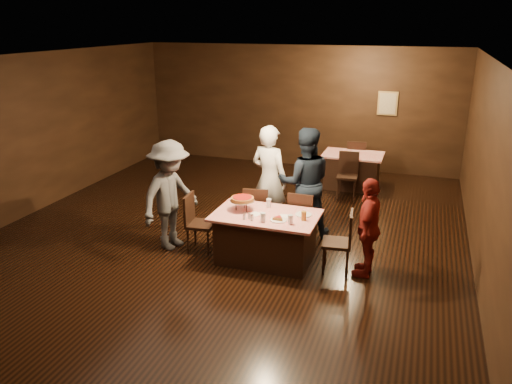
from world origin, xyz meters
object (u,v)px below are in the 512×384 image
(main_table, at_px, (266,237))
(pizza_stand, at_px, (242,199))
(chair_far_left, at_px, (257,212))
(glass_front_right, at_px, (290,219))
(back_table, at_px, (352,171))
(chair_back_far, at_px, (356,160))
(chair_end_left, at_px, (201,223))
(glass_back, at_px, (269,203))
(glass_front_left, at_px, (263,217))
(diner_red_shirt, at_px, (368,227))
(diner_grey_knit, at_px, (170,195))
(chair_far_right, at_px, (303,218))
(diner_white_jacket, at_px, (269,179))
(glass_amber, at_px, (304,216))
(chair_end_right, at_px, (337,242))
(chair_back_near, at_px, (347,176))
(plate_empty, at_px, (303,215))
(diner_navy_hoodie, at_px, (305,182))

(main_table, distance_m, pizza_stand, 0.70)
(chair_far_left, height_order, glass_front_right, chair_far_left)
(back_table, bearing_deg, chair_back_far, 90.00)
(chair_end_left, relative_size, glass_back, 6.79)
(glass_front_left, bearing_deg, diner_red_shirt, 13.16)
(main_table, xyz_separation_m, diner_red_shirt, (1.54, 0.05, 0.36))
(glass_front_left, bearing_deg, chair_far_left, 113.20)
(main_table, height_order, glass_front_left, glass_front_left)
(back_table, xyz_separation_m, glass_front_left, (-0.67, -4.35, 0.46))
(diner_red_shirt, bearing_deg, back_table, -165.30)
(chair_far_left, xyz_separation_m, chair_end_left, (-0.70, -0.75, 0.00))
(diner_grey_knit, distance_m, diner_red_shirt, 3.15)
(back_table, bearing_deg, glass_front_right, -93.65)
(chair_end_left, height_order, glass_front_right, chair_end_left)
(chair_far_left, xyz_separation_m, glass_back, (0.35, -0.45, 0.37))
(chair_far_right, relative_size, diner_white_jacket, 0.50)
(chair_far_left, distance_m, glass_amber, 1.33)
(chair_end_right, distance_m, pizza_stand, 1.57)
(chair_back_near, bearing_deg, glass_back, -108.39)
(chair_end_left, relative_size, pizza_stand, 2.50)
(diner_white_jacket, bearing_deg, plate_empty, 146.79)
(main_table, relative_size, pizza_stand, 4.21)
(diner_grey_knit, bearing_deg, pizza_stand, -70.67)
(pizza_stand, bearing_deg, glass_amber, -5.71)
(chair_back_near, height_order, diner_red_shirt, diner_red_shirt)
(diner_white_jacket, bearing_deg, main_table, 121.00)
(diner_red_shirt, xyz_separation_m, plate_empty, (-0.99, 0.10, 0.03))
(chair_far_right, height_order, diner_navy_hoodie, diner_navy_hoodie)
(main_table, xyz_separation_m, chair_back_near, (0.72, 3.35, 0.09))
(chair_far_left, height_order, chair_back_near, same)
(chair_far_left, bearing_deg, diner_grey_knit, 22.10)
(chair_back_far, relative_size, diner_navy_hoodie, 0.50)
(chair_end_right, relative_size, glass_amber, 6.79)
(chair_far_right, height_order, glass_front_right, chair_far_right)
(diner_white_jacket, bearing_deg, chair_end_right, 156.92)
(main_table, distance_m, diner_white_jacket, 1.31)
(chair_end_right, xyz_separation_m, pizza_stand, (-1.50, 0.05, 0.48))
(chair_end_left, xyz_separation_m, chair_end_right, (2.20, 0.00, 0.00))
(chair_end_left, relative_size, glass_amber, 6.79)
(chair_far_right, relative_size, diner_red_shirt, 0.64)
(chair_far_left, xyz_separation_m, glass_amber, (1.00, -0.80, 0.37))
(chair_end_left, xyz_separation_m, plate_empty, (1.65, 0.15, 0.30))
(diner_white_jacket, bearing_deg, glass_front_right, 134.51)
(pizza_stand, height_order, glass_back, pizza_stand)
(chair_back_far, distance_m, diner_white_jacket, 3.69)
(chair_end_right, distance_m, diner_white_jacket, 1.87)
(glass_front_left, bearing_deg, main_table, 99.46)
(chair_end_right, xyz_separation_m, diner_grey_knit, (-2.71, -0.03, 0.43))
(glass_front_right, relative_size, glass_amber, 1.00)
(plate_empty, bearing_deg, glass_front_left, -138.01)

